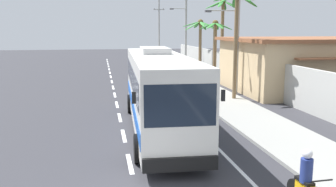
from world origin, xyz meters
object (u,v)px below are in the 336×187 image
object	(u,v)px
utility_pole_distant	(159,29)
palm_third	(215,39)
palm_nearest	(223,23)
palm_second	(200,34)
roadside_building	(318,64)
coach_bus_foreground	(158,88)
pedestrian_far_walk	(202,74)
utility_pole_mid	(236,34)
motorcycle_beside_bus	(180,88)
motorcycle_trailing	(308,186)
palm_farthest	(236,19)
utility_pole_far	(185,26)

from	to	relation	value
utility_pole_distant	palm_third	bearing A→B (deg)	-87.64
palm_nearest	palm_second	size ratio (longest dim) A/B	1.34
palm_nearest	roadside_building	world-z (taller)	palm_nearest
palm_nearest	palm_third	world-z (taller)	palm_nearest
coach_bus_foreground	utility_pole_distant	size ratio (longest dim) A/B	1.35
palm_third	pedestrian_far_walk	bearing A→B (deg)	-122.15
palm_third	roadside_building	world-z (taller)	palm_third
utility_pole_mid	pedestrian_far_walk	bearing A→B (deg)	106.95
motorcycle_beside_bus	motorcycle_trailing	bearing A→B (deg)	-90.38
motorcycle_trailing	utility_pole_mid	distance (m)	17.83
motorcycle_trailing	palm_nearest	bearing A→B (deg)	76.10
coach_bus_foreground	palm_farthest	distance (m)	9.22
utility_pole_distant	palm_nearest	distance (m)	23.84
utility_pole_far	palm_farthest	size ratio (longest dim) A/B	1.35
utility_pole_mid	palm_third	bearing A→B (deg)	83.62
motorcycle_trailing	utility_pole_mid	world-z (taller)	utility_pole_mid
pedestrian_far_walk	palm_third	distance (m)	4.86
motorcycle_beside_bus	utility_pole_far	size ratio (longest dim) A/B	0.20
palm_second	motorcycle_beside_bus	bearing A→B (deg)	-110.91
motorcycle_trailing	roadside_building	xyz separation A→B (m)	(11.28, 17.55, 1.37)
motorcycle_trailing	palm_third	bearing A→B (deg)	78.08
palm_farthest	utility_pole_distant	bearing A→B (deg)	88.94
utility_pole_mid	roadside_building	bearing A→B (deg)	5.30
palm_third	palm_second	bearing A→B (deg)	91.57
pedestrian_far_walk	roadside_building	distance (m)	9.02
utility_pole_distant	palm_second	bearing A→B (deg)	-87.46
pedestrian_far_walk	utility_pole_far	xyz separation A→B (m)	(1.47, 12.67, 4.11)
coach_bus_foreground	utility_pole_distant	distance (m)	42.71
utility_pole_far	palm_nearest	size ratio (longest dim) A/B	1.26
utility_pole_far	palm_nearest	distance (m)	7.17
utility_pole_far	palm_second	distance (m)	4.74
utility_pole_mid	palm_second	xyz separation A→B (m)	(0.72, 12.23, -0.13)
utility_pole_far	pedestrian_far_walk	bearing A→B (deg)	-96.60
roadside_building	utility_pole_mid	bearing A→B (deg)	-174.70
palm_second	roadside_building	xyz separation A→B (m)	(6.24, -11.58, -2.18)
motorcycle_trailing	palm_nearest	distance (m)	28.12
utility_pole_distant	palm_nearest	world-z (taller)	utility_pole_distant
motorcycle_trailing	palm_nearest	size ratio (longest dim) A/B	0.26
utility_pole_mid	roadside_building	world-z (taller)	utility_pole_mid
utility_pole_distant	roadside_building	xyz separation A→B (m)	(7.20, -33.06, -2.75)
pedestrian_far_walk	utility_pole_distant	world-z (taller)	utility_pole_distant
utility_pole_distant	motorcycle_beside_bus	bearing A→B (deg)	-96.59
palm_nearest	motorcycle_beside_bus	bearing A→B (deg)	-121.54
motorcycle_beside_bus	palm_third	distance (m)	10.14
palm_second	palm_farthest	size ratio (longest dim) A/B	0.80
motorcycle_trailing	utility_pole_distant	world-z (taller)	utility_pole_distant
palm_farthest	utility_pole_mid	bearing A→B (deg)	68.05
palm_farthest	roadside_building	world-z (taller)	palm_farthest
roadside_building	pedestrian_far_walk	bearing A→B (deg)	156.75
coach_bus_foreground	palm_third	distance (m)	17.82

